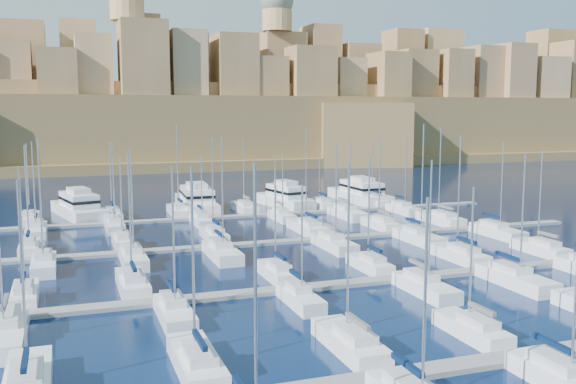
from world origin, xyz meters
name	(u,v)px	position (x,y,z in m)	size (l,w,h in m)	color
ground	(340,257)	(0.00, 0.00, 0.00)	(600.00, 600.00, 0.00)	#020C31
pontoon_near	(530,355)	(0.00, -34.00, 0.20)	(84.00, 2.00, 0.40)	slate
pontoon_mid_near	(387,280)	(0.00, -12.00, 0.20)	(84.00, 2.00, 0.40)	slate
pontoon_mid_far	(310,240)	(0.00, 10.00, 0.20)	(84.00, 2.00, 0.40)	slate
pontoon_far	(263,215)	(0.00, 32.00, 0.20)	(84.00, 2.00, 0.40)	slate
sailboat_0	(28,383)	(-34.18, -28.43, 0.75)	(2.81, 9.37, 13.93)	white
sailboat_1	(197,362)	(-23.42, -28.60, 0.75)	(2.71, 9.02, 14.43)	white
sailboat_2	(350,342)	(-11.89, -28.63, 0.75)	(2.69, 8.96, 14.41)	white
sailboat_3	(472,329)	(-1.56, -29.17, 0.72)	(2.36, 7.87, 12.27)	white
sailboat_9	(564,380)	(-1.75, -39.24, 0.72)	(2.61, 8.71, 11.90)	white
sailboat_12	(25,294)	(-35.42, -7.23, 0.73)	(2.33, 7.75, 13.05)	white
sailboat_13	(133,283)	(-25.49, -6.58, 0.74)	(2.72, 9.06, 13.90)	white
sailboat_14	(277,272)	(-10.51, -7.10, 0.73)	(2.40, 8.01, 13.37)	white
sailboat_15	(370,264)	(0.44, -7.20, 0.73)	(2.34, 7.81, 12.98)	white
sailboat_16	(460,255)	(12.63, -6.54, 0.75)	(2.75, 9.16, 15.17)	white
sailboat_17	(541,248)	(24.21, -6.88, 0.73)	(2.54, 8.46, 13.10)	white
sailboat_18	(5,333)	(-36.32, -18.01, 0.76)	(3.08, 10.27, 15.11)	white
sailboat_19	(174,312)	(-23.07, -17.12, 0.74)	(2.54, 8.47, 13.64)	white
sailboat_20	(300,298)	(-11.44, -16.69, 0.71)	(2.28, 7.58, 11.53)	white
sailboat_21	(425,287)	(1.37, -17.32, 0.74)	(2.66, 8.86, 13.48)	white
sailboat_22	(516,279)	(11.65, -17.82, 0.75)	(2.97, 9.89, 13.86)	white
sailboat_24	(29,247)	(-36.02, 14.82, 0.74)	(2.35, 7.85, 13.83)	white
sailboat_25	(123,241)	(-24.60, 14.88, 0.72)	(2.39, 7.97, 11.88)	white
sailboat_26	(214,235)	(-12.28, 15.11, 0.74)	(2.53, 8.44, 14.44)	white
sailboat_27	(308,227)	(1.86, 15.96, 0.77)	(3.05, 10.17, 15.49)	white
sailboat_28	(381,224)	(13.37, 15.12, 0.74)	(2.54, 8.45, 14.02)	white
sailboat_29	(441,219)	(24.40, 15.94, 0.76)	(3.04, 10.13, 15.42)	white
sailboat_30	(44,264)	(-34.06, 4.78, 0.75)	(2.60, 8.66, 15.01)	white
sailboat_31	(133,258)	(-24.30, 4.59, 0.74)	(2.71, 9.05, 13.95)	white
sailboat_32	(222,252)	(-13.81, 4.16, 0.76)	(2.98, 9.92, 15.07)	white
sailboat_33	(334,243)	(1.05, 4.38, 0.75)	(2.84, 9.47, 13.84)	white
sailboat_34	(418,237)	(13.48, 4.29, 0.77)	(2.89, 9.65, 16.30)	white
sailboat_35	(497,231)	(26.21, 4.29, 0.75)	(2.90, 9.66, 13.67)	white
sailboat_36	(30,219)	(-36.99, 37.45, 0.73)	(2.74, 9.13, 12.95)	white
sailboat_37	(112,215)	(-24.34, 37.56, 0.74)	(2.80, 9.35, 13.03)	white
sailboat_38	(179,211)	(-13.30, 37.61, 0.76)	(2.84, 9.45, 15.73)	white
sailboat_39	(245,208)	(-1.73, 37.47, 0.74)	(2.75, 9.17, 13.18)	white
sailboat_40	(320,204)	(12.53, 37.20, 0.73)	(2.59, 8.63, 12.54)	white
sailboat_41	(373,201)	(23.24, 37.05, 0.73)	(2.49, 8.31, 12.88)	white
sailboat_42	(36,231)	(-35.61, 26.50, 0.74)	(2.77, 9.24, 13.79)	white
sailboat_43	(115,226)	(-24.73, 26.90, 0.73)	(2.52, 8.42, 13.52)	white
sailboat_44	(202,221)	(-11.57, 27.09, 0.71)	(2.41, 8.03, 11.32)	white
sailboat_45	(282,216)	(1.64, 27.12, 0.71)	(2.39, 7.97, 11.19)	white
sailboat_46	(347,213)	(12.80, 25.90, 0.76)	(3.14, 10.45, 13.89)	white
sailboat_47	(403,209)	(23.85, 26.78, 0.74)	(2.60, 8.65, 13.49)	white
motor_yacht_a	(78,207)	(-29.49, 41.66, 1.73)	(8.93, 17.70, 5.25)	white
motor_yacht_b	(197,200)	(-9.26, 42.66, 1.73)	(6.85, 19.37, 5.25)	white
motor_yacht_c	(285,197)	(6.90, 40.86, 1.73)	(7.32, 15.89, 5.25)	white
motor_yacht_d	(360,193)	(23.01, 42.27, 1.73)	(5.86, 18.36, 5.25)	white
fortified_city	(158,119)	(-0.19, 155.26, 14.74)	(460.00, 108.95, 59.52)	brown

